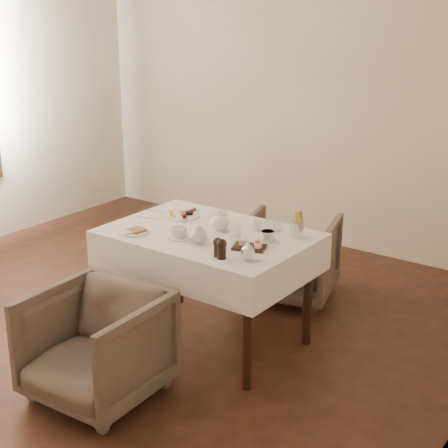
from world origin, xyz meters
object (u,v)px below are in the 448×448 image
teapot_centre (220,220)px  armchair_far (289,257)px  table (208,250)px  armchair_near (96,346)px  breakfast_plate (181,214)px

teapot_centre → armchair_far: bearing=89.7°
table → teapot_centre: teapot_centre is taller
table → armchair_near: bearing=-96.0°
table → armchair_near: 0.97m
table → armchair_far: table is taller
table → teapot_centre: 0.20m
breakfast_plate → teapot_centre: 0.40m
armchair_near → teapot_centre: bearing=79.5°
armchair_far → breakfast_plate: 0.98m
armchair_far → breakfast_plate: size_ratio=2.54×
armchair_near → breakfast_plate: 1.18m
armchair_far → teapot_centre: (-0.02, -0.84, 0.51)m
armchair_near → armchair_far: size_ratio=1.01×
breakfast_plate → armchair_near: bearing=-55.7°
breakfast_plate → armchair_far: bearing=82.3°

